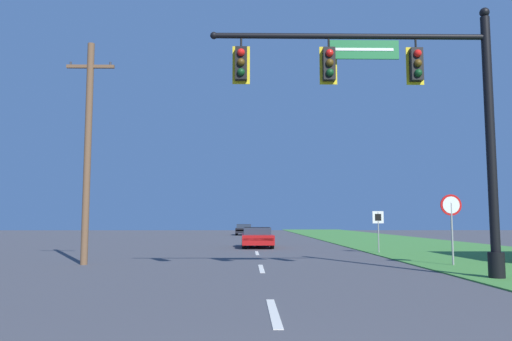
% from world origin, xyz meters
% --- Properties ---
extents(grass_verge_right, '(10.00, 110.00, 0.04)m').
position_xyz_m(grass_verge_right, '(10.50, 30.00, 0.02)').
color(grass_verge_right, '#428438').
rests_on(grass_verge_right, ground).
extents(road_center_line, '(0.16, 34.80, 0.01)m').
position_xyz_m(road_center_line, '(0.00, 22.00, 0.01)').
color(road_center_line, silver).
rests_on(road_center_line, ground).
extents(signal_mast, '(8.16, 0.47, 7.72)m').
position_xyz_m(signal_mast, '(4.25, 10.86, 4.78)').
color(signal_mast, black).
rests_on(signal_mast, grass_verge_right).
extents(car_ahead, '(1.89, 4.53, 1.19)m').
position_xyz_m(car_ahead, '(0.10, 27.28, 0.60)').
color(car_ahead, black).
rests_on(car_ahead, ground).
extents(far_car, '(1.82, 4.51, 1.19)m').
position_xyz_m(far_car, '(-0.90, 53.07, 0.60)').
color(far_car, black).
rests_on(far_car, ground).
extents(stop_sign, '(0.76, 0.07, 2.50)m').
position_xyz_m(stop_sign, '(6.83, 14.84, 1.86)').
color(stop_sign, gray).
rests_on(stop_sign, grass_verge_right).
extents(route_sign_post, '(0.55, 0.06, 2.03)m').
position_xyz_m(route_sign_post, '(6.02, 21.85, 1.53)').
color(route_sign_post, gray).
rests_on(route_sign_post, grass_verge_right).
extents(utility_pole_near, '(1.80, 0.26, 8.34)m').
position_xyz_m(utility_pole_near, '(-6.45, 15.62, 4.32)').
color(utility_pole_near, brown).
rests_on(utility_pole_near, ground).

